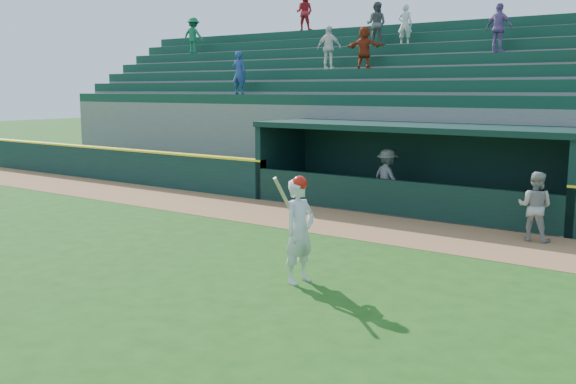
% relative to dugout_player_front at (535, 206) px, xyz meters
% --- Properties ---
extents(ground, '(120.00, 120.00, 0.00)m').
position_rel_dugout_player_front_xyz_m(ground, '(-3.99, -5.71, -0.80)').
color(ground, '#1D4C13').
rests_on(ground, ground).
extents(warning_track, '(40.00, 3.00, 0.01)m').
position_rel_dugout_player_front_xyz_m(warning_track, '(-3.99, -0.81, -0.80)').
color(warning_track, '#94633B').
rests_on(warning_track, ground).
extents(field_wall_left, '(15.50, 0.30, 1.20)m').
position_rel_dugout_player_front_xyz_m(field_wall_left, '(-16.24, 0.84, -0.20)').
color(field_wall_left, black).
rests_on(field_wall_left, ground).
extents(wall_stripe_left, '(15.50, 0.32, 0.06)m').
position_rel_dugout_player_front_xyz_m(wall_stripe_left, '(-16.24, 0.84, 0.43)').
color(wall_stripe_left, yellow).
rests_on(wall_stripe_left, field_wall_left).
extents(dugout_player_front, '(0.78, 0.61, 1.60)m').
position_rel_dugout_player_front_xyz_m(dugout_player_front, '(0.00, 0.00, 0.00)').
color(dugout_player_front, '#9C9C97').
rests_on(dugout_player_front, ground).
extents(dugout_player_inside, '(1.27, 1.03, 1.72)m').
position_rel_dugout_player_front_xyz_m(dugout_player_inside, '(-4.76, 2.02, 0.06)').
color(dugout_player_inside, '#9B9B96').
rests_on(dugout_player_inside, ground).
extents(dugout, '(9.40, 2.80, 2.46)m').
position_rel_dugout_player_front_xyz_m(dugout, '(-3.99, 2.29, 0.56)').
color(dugout, '#63635E').
rests_on(dugout, ground).
extents(stands, '(34.50, 6.25, 7.55)m').
position_rel_dugout_player_front_xyz_m(stands, '(-4.01, 6.86, 1.60)').
color(stands, slate).
rests_on(stands, ground).
extents(batter_at_plate, '(0.52, 0.85, 1.96)m').
position_rel_dugout_player_front_xyz_m(batter_at_plate, '(-2.56, -5.76, 0.17)').
color(batter_at_plate, silver).
rests_on(batter_at_plate, ground).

